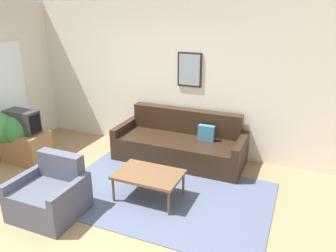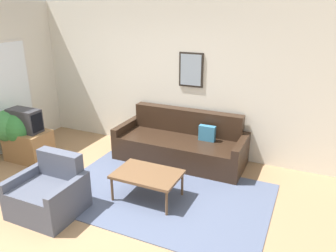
# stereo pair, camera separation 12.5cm
# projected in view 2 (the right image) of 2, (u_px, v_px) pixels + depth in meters

# --- Properties ---
(ground_plane) EXTENTS (16.00, 16.00, 0.00)m
(ground_plane) POSITION_uv_depth(u_px,v_px,m) (75.00, 216.00, 4.31)
(ground_plane) COLOR #997551
(area_rug) EXTENTS (3.08, 1.99, 0.01)m
(area_rug) POSITION_uv_depth(u_px,v_px,m) (161.00, 195.00, 4.78)
(area_rug) COLOR #4C5670
(area_rug) RESTS_ON ground_plane
(wall_back) EXTENTS (8.00, 0.09, 2.70)m
(wall_back) POSITION_uv_depth(u_px,v_px,m) (160.00, 78.00, 6.06)
(wall_back) COLOR beige
(wall_back) RESTS_ON ground_plane
(couch) EXTENTS (2.26, 0.90, 0.86)m
(couch) POSITION_uv_depth(u_px,v_px,m) (181.00, 144.00, 5.79)
(couch) COLOR black
(couch) RESTS_ON ground_plane
(coffee_table) EXTENTS (0.92, 0.62, 0.40)m
(coffee_table) POSITION_uv_depth(u_px,v_px,m) (147.00, 175.00, 4.58)
(coffee_table) COLOR brown
(coffee_table) RESTS_ON ground_plane
(tv_stand) EXTENTS (0.76, 0.51, 0.54)m
(tv_stand) POSITION_uv_depth(u_px,v_px,m) (29.00, 145.00, 5.81)
(tv_stand) COLOR olive
(tv_stand) RESTS_ON ground_plane
(tv) EXTENTS (0.58, 0.28, 0.40)m
(tv) POSITION_uv_depth(u_px,v_px,m) (25.00, 120.00, 5.65)
(tv) COLOR #2D2D33
(tv) RESTS_ON tv_stand
(armchair) EXTENTS (0.84, 0.76, 0.77)m
(armchair) POSITION_uv_depth(u_px,v_px,m) (49.00, 194.00, 4.32)
(armchair) COLOR #474C5B
(armchair) RESTS_ON ground_plane
(potted_plant_tall) EXTENTS (0.57, 0.57, 0.91)m
(potted_plant_tall) POSITION_uv_depth(u_px,v_px,m) (10.00, 128.00, 5.75)
(potted_plant_tall) COLOR #383D42
(potted_plant_tall) RESTS_ON ground_plane
(potted_plant_by_window) EXTENTS (0.46, 0.46, 0.75)m
(potted_plant_by_window) POSITION_uv_depth(u_px,v_px,m) (27.00, 127.00, 6.11)
(potted_plant_by_window) COLOR #383D42
(potted_plant_by_window) RESTS_ON ground_plane
(potted_plant_small) EXTENTS (0.58, 0.58, 0.89)m
(potted_plant_small) POSITION_uv_depth(u_px,v_px,m) (21.00, 130.00, 5.73)
(potted_plant_small) COLOR slate
(potted_plant_small) RESTS_ON ground_plane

